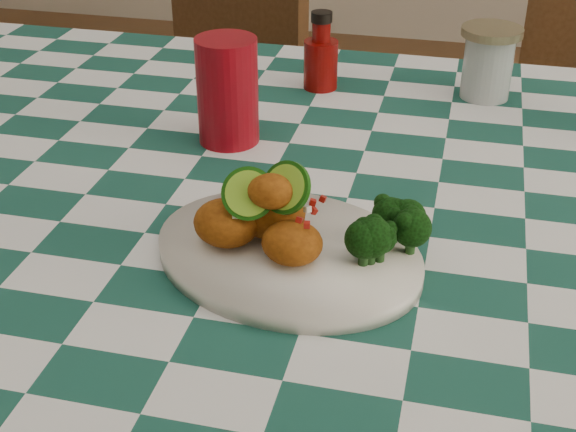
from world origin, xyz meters
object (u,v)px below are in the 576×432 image
(red_tumbler, at_px, (227,91))
(ketchup_bottle, at_px, (321,51))
(fried_chicken_pile, at_px, (273,210))
(mason_jar, at_px, (488,63))
(plate, at_px, (288,254))
(wooden_chair_left, at_px, (191,157))

(red_tumbler, bearing_deg, ketchup_bottle, 69.31)
(fried_chicken_pile, distance_m, mason_jar, 0.54)
(plate, xyz_separation_m, ketchup_bottle, (-0.06, 0.48, 0.05))
(red_tumbler, height_order, ketchup_bottle, red_tumbler)
(plate, bearing_deg, wooden_chair_left, 116.51)
(red_tumbler, bearing_deg, fried_chicken_pile, -63.95)
(fried_chicken_pile, height_order, red_tumbler, red_tumbler)
(ketchup_bottle, distance_m, wooden_chair_left, 0.70)
(red_tumbler, distance_m, ketchup_bottle, 0.23)
(plate, height_order, mason_jar, mason_jar)
(plate, distance_m, mason_jar, 0.54)
(plate, relative_size, ketchup_bottle, 2.42)
(red_tumbler, xyz_separation_m, ketchup_bottle, (0.08, 0.22, -0.01))
(fried_chicken_pile, height_order, wooden_chair_left, fried_chicken_pile)
(red_tumbler, bearing_deg, wooden_chair_left, 115.56)
(plate, relative_size, fried_chicken_pile, 2.24)
(plate, bearing_deg, red_tumbler, 118.67)
(mason_jar, bearing_deg, ketchup_bottle, -175.09)
(wooden_chair_left, bearing_deg, plate, -38.78)
(plate, height_order, fried_chicken_pile, fried_chicken_pile)
(ketchup_bottle, bearing_deg, fried_chicken_pile, -84.24)
(red_tumbler, xyz_separation_m, mason_jar, (0.33, 0.24, -0.02))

